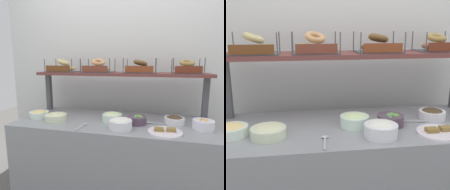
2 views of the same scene
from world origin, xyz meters
The scene contains 19 objects.
back_wall centered at (0.00, 0.55, 1.20)m, with size 2.96×0.06×2.40m, color silver.
deli_counter centered at (0.00, 0.00, 0.42)m, with size 1.76×0.70×0.85m, color gray.
shelf_riser_left centered at (-0.82, 0.27, 1.05)m, with size 0.05×0.05×0.40m, color #4C4C51.
shelf_riser_right centered at (0.82, 0.27, 1.05)m, with size 0.05×0.05×0.40m, color #4C4C51.
upper_shelf centered at (0.00, 0.27, 1.26)m, with size 1.72×0.32×0.03m, color brown.
bowl_egg_salad centered at (-0.73, -0.07, 0.89)m, with size 0.18×0.18×0.07m.
bowl_veggie_mix centered at (0.22, -0.04, 0.89)m, with size 0.17×0.17×0.08m.
bowl_fruit_salad centered at (0.75, -0.05, 0.89)m, with size 0.17×0.17×0.09m.
bowl_potato_salad centered at (-0.53, -0.11, 0.89)m, with size 0.20×0.20×0.07m.
bowl_cream_cheese centered at (0.10, -0.20, 0.90)m, with size 0.19×0.19×0.09m.
bowl_scallion_spread centered at (-0.01, -0.02, 0.89)m, with size 0.18×0.18×0.09m.
bowl_chocolate_spread centered at (0.53, 0.04, 0.89)m, with size 0.17×0.17×0.07m.
serving_plate_white centered at (0.45, -0.21, 0.86)m, with size 0.26×0.26×0.04m.
serving_spoon_near_plate centered at (-0.22, -0.21, 0.86)m, with size 0.05×0.18×0.01m.
serving_spoon_by_edge centered at (0.34, 0.00, 0.86)m, with size 0.18×0.04×0.01m.
bagel_basket_plain centered at (-0.62, 0.25, 1.33)m, with size 0.32×0.26×0.15m.
bagel_basket_sesame centered at (-0.23, 0.26, 1.33)m, with size 0.31×0.25×0.15m.
bagel_basket_cinnamon_raisin centered at (0.20, 0.26, 1.33)m, with size 0.31×0.25×0.14m.
bagel_basket_everything centered at (0.64, 0.27, 1.33)m, with size 0.28×0.25×0.14m.
Camera 1 is at (0.39, -1.66, 1.38)m, focal length 30.74 mm.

